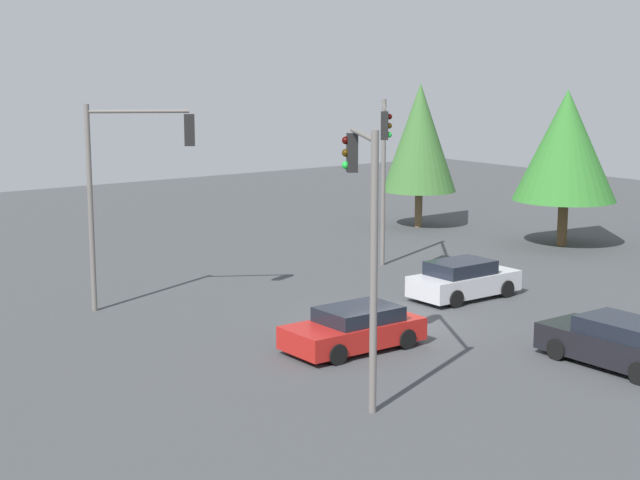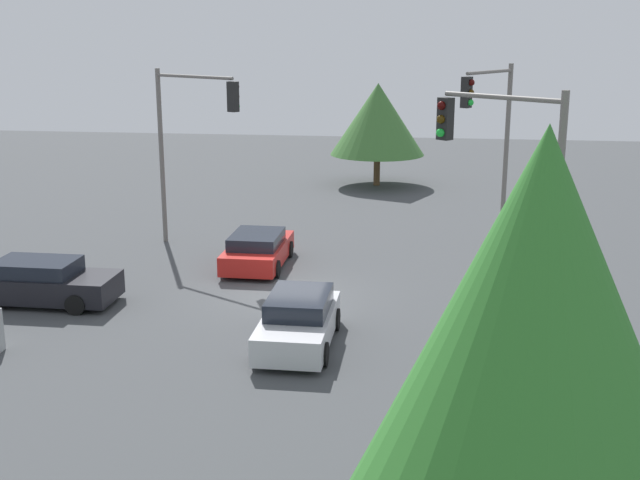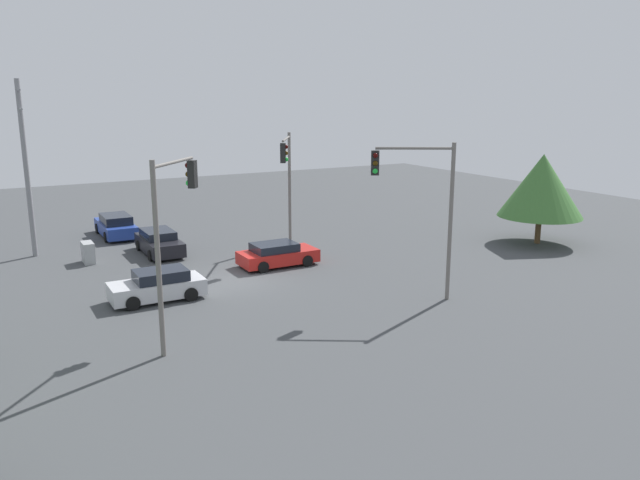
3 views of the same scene
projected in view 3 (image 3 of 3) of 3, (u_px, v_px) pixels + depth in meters
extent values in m
plane|color=#424447|center=(236.00, 280.00, 30.71)|extent=(80.00, 80.00, 0.00)
cube|color=silver|center=(157.00, 289.00, 27.66)|extent=(1.77, 4.08, 0.72)
cube|color=black|center=(161.00, 275.00, 27.62)|extent=(1.56, 2.24, 0.48)
cylinder|color=black|center=(133.00, 303.00, 26.39)|extent=(0.22, 0.62, 0.62)
cylinder|color=black|center=(124.00, 293.00, 27.82)|extent=(0.22, 0.62, 0.62)
cylinder|color=black|center=(191.00, 294.00, 27.59)|extent=(0.22, 0.62, 0.62)
cylinder|color=black|center=(180.00, 284.00, 29.02)|extent=(0.22, 0.62, 0.62)
cube|color=red|center=(278.00, 256.00, 33.32)|extent=(1.89, 4.15, 0.66)
cube|color=black|center=(274.00, 247.00, 33.10)|extent=(1.66, 2.28, 0.43)
cylinder|color=black|center=(292.00, 253.00, 34.74)|extent=(0.22, 0.60, 0.60)
cylinder|color=black|center=(307.00, 261.00, 33.21)|extent=(0.22, 0.60, 0.60)
cylinder|color=black|center=(249.00, 259.00, 33.52)|extent=(0.22, 0.60, 0.60)
cylinder|color=black|center=(263.00, 267.00, 31.99)|extent=(0.22, 0.60, 0.60)
cube|color=black|center=(160.00, 245.00, 35.78)|extent=(4.41, 1.82, 0.75)
cube|color=black|center=(158.00, 234.00, 35.83)|extent=(2.43, 1.60, 0.44)
cylinder|color=black|center=(182.00, 252.00, 35.08)|extent=(0.61, 0.22, 0.61)
cylinder|color=black|center=(151.00, 256.00, 34.26)|extent=(0.61, 0.22, 0.61)
cylinder|color=black|center=(168.00, 242.00, 37.41)|extent=(0.61, 0.22, 0.61)
cylinder|color=black|center=(139.00, 245.00, 36.59)|extent=(0.61, 0.22, 0.61)
cube|color=#233D93|center=(116.00, 228.00, 40.25)|extent=(4.70, 1.87, 0.73)
cube|color=black|center=(116.00, 219.00, 39.91)|extent=(2.59, 1.64, 0.53)
cylinder|color=black|center=(98.00, 228.00, 41.12)|extent=(0.66, 0.22, 0.66)
cylinder|color=black|center=(125.00, 226.00, 41.96)|extent=(0.66, 0.22, 0.66)
cylinder|color=black|center=(106.00, 237.00, 38.64)|extent=(0.66, 0.22, 0.66)
cylinder|color=black|center=(135.00, 234.00, 39.48)|extent=(0.66, 0.22, 0.66)
cylinder|color=slate|center=(158.00, 261.00, 21.06)|extent=(0.18, 0.18, 6.85)
cylinder|color=slate|center=(173.00, 162.00, 21.93)|extent=(2.61, 2.23, 0.12)
cube|color=black|center=(192.00, 174.00, 23.66)|extent=(0.44, 0.43, 1.05)
sphere|color=#360503|center=(188.00, 165.00, 23.61)|extent=(0.22, 0.22, 0.22)
sphere|color=#392605|center=(188.00, 174.00, 23.69)|extent=(0.22, 0.22, 0.22)
sphere|color=green|center=(189.00, 183.00, 23.76)|extent=(0.22, 0.22, 0.22)
cylinder|color=slate|center=(290.00, 189.00, 37.78)|extent=(0.18, 0.18, 6.76)
cylinder|color=slate|center=(286.00, 139.00, 35.13)|extent=(3.48, 2.17, 0.12)
cube|color=black|center=(283.00, 153.00, 33.32)|extent=(0.44, 0.42, 1.05)
sphere|color=#360503|center=(286.00, 147.00, 33.24)|extent=(0.22, 0.22, 0.22)
sphere|color=#392605|center=(286.00, 153.00, 33.32)|extent=(0.22, 0.22, 0.22)
sphere|color=green|center=(286.00, 159.00, 33.39)|extent=(0.22, 0.22, 0.22)
cylinder|color=slate|center=(450.00, 223.00, 27.13)|extent=(0.18, 0.18, 6.96)
cylinder|color=slate|center=(415.00, 148.00, 26.45)|extent=(1.81, 2.92, 0.12)
cube|color=black|center=(375.00, 163.00, 26.64)|extent=(0.41, 0.44, 1.05)
sphere|color=#360503|center=(375.00, 155.00, 26.39)|extent=(0.22, 0.22, 0.22)
sphere|color=#392605|center=(375.00, 163.00, 26.47)|extent=(0.22, 0.22, 0.22)
sphere|color=green|center=(375.00, 171.00, 26.55)|extent=(0.22, 0.22, 0.22)
cylinder|color=gray|center=(26.00, 170.00, 34.29)|extent=(0.28, 0.28, 9.79)
cylinder|color=gray|center=(18.00, 90.00, 33.31)|extent=(2.20, 0.12, 0.12)
cylinder|color=gray|center=(20.00, 109.00, 33.54)|extent=(2.20, 0.12, 0.12)
cube|color=#9EA0A3|center=(88.00, 253.00, 33.85)|extent=(1.18, 0.57, 1.14)
cylinder|color=brown|center=(538.00, 230.00, 38.29)|extent=(0.35, 0.35, 1.68)
cone|color=#3D7033|center=(542.00, 186.00, 37.67)|extent=(5.06, 5.06, 3.80)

